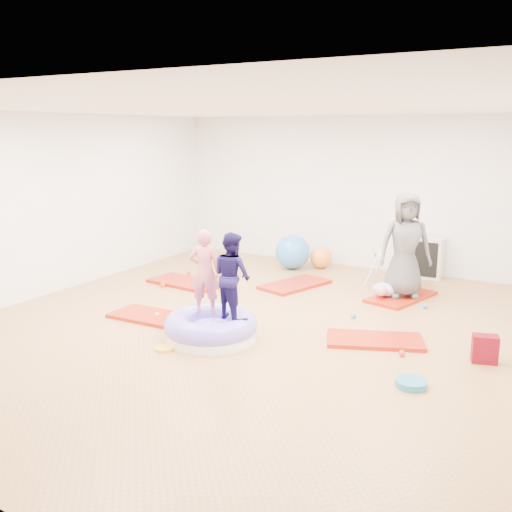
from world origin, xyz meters
The scene contains 19 objects.
room centered at (0.00, 0.00, 1.40)m, with size 7.01×8.01×2.81m.
gym_mat_front_left centered at (-1.30, -0.31, 0.02)m, with size 1.17×0.58×0.05m, color #9C2000.
gym_mat_mid_left centered at (-1.95, 1.37, 0.03)m, with size 1.26×0.63×0.05m, color #9C2000.
gym_mat_center_back centered at (-0.29, 2.16, 0.03)m, with size 1.21×0.61×0.05m, color #9C2000.
gym_mat_right centered at (1.66, 0.31, 0.02)m, with size 1.16×0.58×0.05m, color #9C2000.
gym_mat_rear_right centered at (1.44, 2.30, 0.02)m, with size 1.20×0.60×0.05m, color #9C2000.
inflatable_cushion centered at (-0.15, -0.58, 0.14)m, with size 1.16×1.16×0.36m.
child_pink centered at (-0.30, -0.47, 0.87)m, with size 0.39×0.26×1.07m, color #D06070.
child_navy centered at (0.10, -0.48, 0.87)m, with size 0.52×0.40×1.07m, color #110C3A.
adult_caregiver centered at (1.46, 2.29, 0.84)m, with size 0.77×0.50×1.58m, color #4B4B4F.
infant centered at (1.22, 2.10, 0.16)m, with size 0.36×0.37×0.21m.
ball_pit_balls centered at (-0.25, 0.79, 0.04)m, with size 4.44×2.31×0.08m.
exercise_ball_blue centered at (-0.86, 3.24, 0.32)m, with size 0.64×0.64×0.64m, color #367CDC.
exercise_ball_orange centered at (-0.41, 3.54, 0.20)m, with size 0.41×0.41×0.41m, color orange.
infant_play_gym centered at (1.06, 2.95, 0.34)m, with size 0.66×0.63×0.51m.
cube_shelf centered at (1.38, 3.79, 0.35)m, with size 0.71×0.35×0.71m.
balance_disc centered at (2.36, -0.72, 0.04)m, with size 0.32×0.32×0.07m, color teal.
backpack centered at (2.91, 0.29, 0.16)m, with size 0.27×0.17×0.32m, color #B5021E.
yellow_toy centered at (-0.43, -1.15, 0.02)m, with size 0.22×0.22×0.03m, color #F7A91F.
Camera 1 is at (3.59, -6.14, 2.53)m, focal length 40.00 mm.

